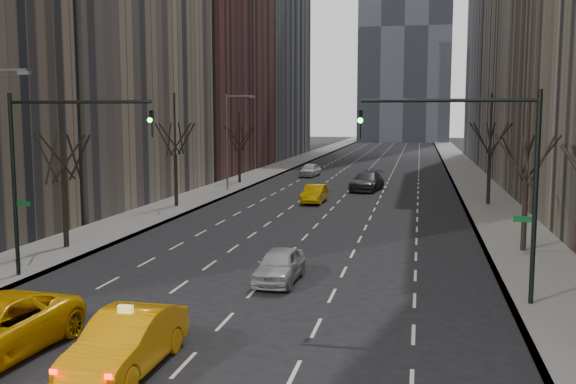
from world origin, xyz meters
The scene contains 15 objects.
sidewalk_left centered at (-12.25, 70.00, 0.07)m, with size 4.50×320.00×0.15m, color slate.
sidewalk_right centered at (12.25, 70.00, 0.07)m, with size 4.50×320.00×0.15m, color slate.
tree_lw_b centered at (-12.00, 18.00, 3.72)m, with size 3.36×3.50×7.82m.
tree_lw_c centered at (-12.00, 34.00, 4.04)m, with size 3.36×3.50×8.74m.
tree_lw_d centered at (-12.00, 52.00, 3.56)m, with size 3.36×3.50×7.36m.
tree_rw_b centered at (12.00, 22.00, 3.72)m, with size 3.36×3.50×7.82m.
tree_rw_c centered at (12.00, 40.00, 4.04)m, with size 3.36×3.50×8.74m.
traffic_mast_left centered at (-9.11, 12.00, 5.49)m, with size 6.69×0.39×8.00m.
traffic_mast_right centered at (9.11, 12.00, 5.49)m, with size 6.69×0.39×8.00m.
streetlight_far centered at (-10.84, 45.00, 5.62)m, with size 2.83×0.22×9.00m.
taxi_sedan centered at (-1.42, 3.28, 0.85)m, with size 1.79×5.14×1.69m, color orange.
silver_sedan_ahead centered at (0.71, 13.71, 0.73)m, with size 1.72×4.28×1.46m, color #A3A6AB.
far_taxi centered at (-1.84, 38.98, 0.74)m, with size 1.57×4.49×1.48m, color #FFBA05.
far_suv_grey centered at (1.67, 48.52, 0.89)m, with size 2.49×6.13×1.78m, color #323237.
far_car_white centered at (-6.09, 61.43, 0.77)m, with size 1.83×4.54×1.55m, color silver.
Camera 1 is at (6.56, -12.87, 7.21)m, focal length 40.00 mm.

